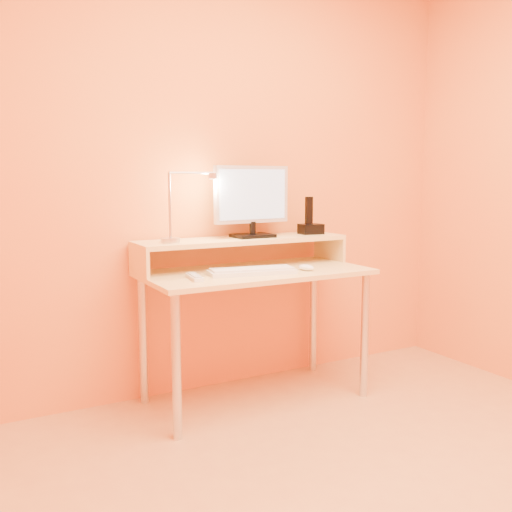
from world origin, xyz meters
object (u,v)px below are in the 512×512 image
lamp_base (170,240)px  keyboard (252,272)px  monitor_panel (252,194)px  remote_control (194,277)px  phone_dock (311,229)px  mouse (306,267)px

lamp_base → keyboard: lamp_base is taller
monitor_panel → remote_control: (-0.45, -0.26, -0.39)m
phone_dock → keyboard: phone_dock is taller
phone_dock → mouse: bearing=-123.1°
keyboard → remote_control: (-0.32, 0.00, -0.00)m
lamp_base → mouse: lamp_base is taller
lamp_base → keyboard: (0.36, -0.22, -0.16)m
keyboard → mouse: (0.31, -0.04, 0.01)m
phone_dock → remote_control: size_ratio=0.73×
mouse → keyboard: bearing=155.4°
keyboard → mouse: 0.31m
lamp_base → phone_dock: bearing=1.9°
keyboard → monitor_panel: bearing=72.5°
mouse → monitor_panel: bearing=102.5°
lamp_base → phone_dock: 0.89m
keyboard → phone_dock: bearing=35.7°
phone_dock → mouse: size_ratio=1.34×
lamp_base → mouse: size_ratio=1.03×
mouse → remote_control: mouse is taller
lamp_base → monitor_panel: bearing=4.6°
mouse → remote_control: (-0.62, 0.04, -0.01)m
phone_dock → keyboard: (-0.53, -0.25, -0.18)m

